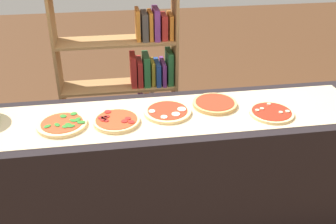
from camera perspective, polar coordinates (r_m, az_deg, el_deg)
The scene contains 8 objects.
counter at distance 2.36m, azimuth -0.00°, elevation -10.51°, with size 2.31×0.56×0.94m, color black.
parchment_paper at distance 2.10m, azimuth -0.00°, elevation -0.46°, with size 2.11×0.44×0.00m, color tan.
pizza_spinach_0 at distance 2.06m, azimuth -14.99°, elevation -1.72°, with size 0.25×0.25×0.03m.
pizza_pepperoni_1 at distance 2.03m, azimuth -7.45°, elevation -1.28°, with size 0.24×0.24×0.03m.
pizza_mozzarella_2 at distance 2.11m, azimuth -0.06°, elevation 0.04°, with size 0.25×0.25×0.03m.
pizza_plain_3 at distance 2.20m, azimuth 6.77°, elevation 1.20°, with size 0.24×0.24×0.02m.
pizza_mushroom_4 at distance 2.17m, azimuth 14.70°, elevation -0.09°, with size 0.24×0.24×0.02m.
bookshelf at distance 3.02m, azimuth -4.65°, elevation 3.71°, with size 0.87×0.26×1.41m.
Camera 1 is at (-0.28, -1.81, 1.96)m, focal length 42.24 mm.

